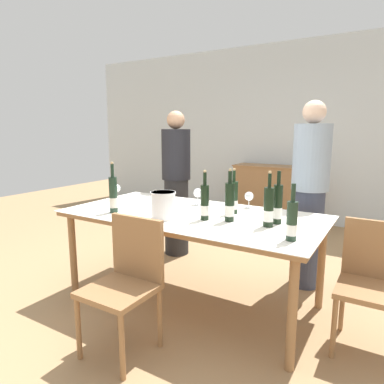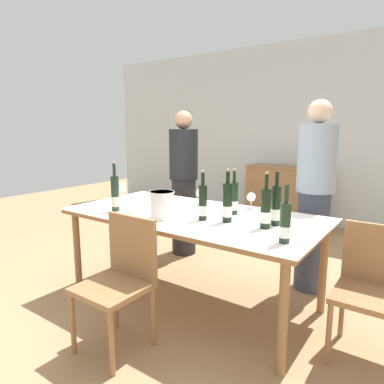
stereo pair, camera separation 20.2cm
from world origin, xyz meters
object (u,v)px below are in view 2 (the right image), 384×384
Objects in this scene: sideboard_cabinet at (286,195)px; person_guest_left at (314,198)px; wine_bottle_4 at (115,194)px; wine_bottle_2 at (227,204)px; wine_bottle_5 at (265,209)px; wine_glass_0 at (122,188)px; wine_bottle_3 at (285,223)px; wine_glass_1 at (251,198)px; chair_right_end at (373,283)px; dining_table at (192,220)px; wine_bottle_0 at (276,206)px; ice_bucket at (162,204)px; wine_glass_2 at (200,193)px; chair_near_front at (121,273)px; wine_bottle_1 at (203,203)px; wine_bottle_6 at (234,199)px; person_host at (184,184)px.

person_guest_left is (1.00, -2.06, 0.41)m from sideboard_cabinet.
wine_bottle_2 is at bearing 14.24° from wine_bottle_4.
wine_bottle_5 reaches higher than wine_glass_0.
wine_bottle_3 reaches higher than sideboard_cabinet.
chair_right_end is (1.03, -0.35, -0.38)m from wine_glass_1.
wine_bottle_3 is at bearing -70.23° from sideboard_cabinet.
wine_bottle_3 is (0.89, -0.28, 0.18)m from dining_table.
wine_bottle_0 is 0.53m from wine_glass_1.
chair_right_end is (1.60, -2.80, 0.04)m from sideboard_cabinet.
dining_table is 0.33m from ice_bucket.
wine_bottle_5 is 0.87m from wine_glass_2.
wine_bottle_4 reaches higher than chair_near_front.
wine_bottle_1 is at bearing -121.03° from person_guest_left.
wine_bottle_1 is 0.54m from wine_glass_2.
wine_bottle_5 reaches higher than wine_bottle_3.
wine_bottle_6 reaches higher than ice_bucket.
wine_bottle_4 is at bearing -179.17° from wine_bottle_3.
wine_bottle_5 is 2.76× the size of wine_glass_1.
wine_glass_1 is 0.47m from wine_glass_2.
ice_bucket is 1.38m from person_guest_left.
wine_glass_2 is 0.17× the size of chair_near_front.
wine_glass_0 is 1.07× the size of wine_glass_1.
dining_table is 1.19m from person_host.
wine_bottle_3 is 0.76m from wine_bottle_6.
person_host is (-0.18, 1.21, -0.08)m from wine_bottle_4.
sideboard_cabinet is 7.88× the size of wine_glass_0.
wine_glass_2 is at bearing 162.93° from wine_bottle_0.
wine_bottle_4 is at bearing -81.73° from person_host.
wine_bottle_3 is at bearing -30.25° from wine_glass_2.
wine_glass_1 is (0.43, 0.70, -0.01)m from ice_bucket.
sideboard_cabinet is at bearing 107.25° from wine_bottle_5.
wine_bottle_5 is at bearing 45.30° from chair_near_front.
ice_bucket reaches higher than sideboard_cabinet.
wine_bottle_0 is at bearing -45.42° from wine_glass_1.
wine_bottle_5 is 1.61m from wine_glass_0.
wine_bottle_1 reaches higher than chair_near_front.
person_guest_left is (0.88, 0.51, -0.02)m from wine_glass_2.
wine_bottle_0 is (0.94, -2.83, 0.46)m from sideboard_cabinet.
wine_bottle_4 is at bearing -166.80° from wine_bottle_1.
dining_table is 0.39m from wine_bottle_6.
wine_bottle_2 is at bearing -171.61° from chair_right_end.
wine_bottle_0 is 0.23× the size of person_guest_left.
wine_bottle_1 is at bearing -160.39° from wine_bottle_0.
sideboard_cabinet is 7.90× the size of wine_glass_2.
chair_right_end is at bearing 38.37° from wine_bottle_3.
wine_bottle_0 is at bearing -71.54° from sideboard_cabinet.
person_host is (-0.66, 1.17, -0.05)m from ice_bucket.
wine_bottle_0 is 1.02× the size of wine_bottle_1.
wine_glass_0 is at bearing 168.14° from wine_bottle_3.
person_guest_left reaches higher than wine_bottle_1.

